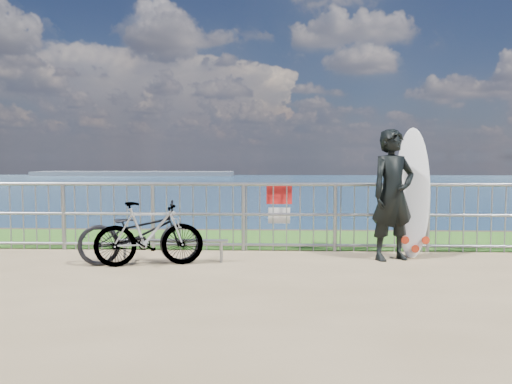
{
  "coord_description": "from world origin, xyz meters",
  "views": [
    {
      "loc": [
        0.02,
        -6.53,
        1.54
      ],
      "look_at": [
        -0.28,
        1.2,
        1.0
      ],
      "focal_mm": 35.0,
      "sensor_mm": 36.0,
      "label": 1
    }
  ],
  "objects_px": {
    "surfer": "(393,195)",
    "bicycle_near": "(140,233)",
    "surfboard": "(413,197)",
    "bicycle_far": "(149,234)"
  },
  "relations": [
    {
      "from": "surfer",
      "to": "bicycle_near",
      "type": "relative_size",
      "value": 1.13
    },
    {
      "from": "surfboard",
      "to": "bicycle_far",
      "type": "height_order",
      "value": "surfboard"
    },
    {
      "from": "bicycle_far",
      "to": "surfer",
      "type": "bearing_deg",
      "value": -93.19
    },
    {
      "from": "surfer",
      "to": "bicycle_far",
      "type": "xyz_separation_m",
      "value": [
        -3.54,
        -0.56,
        -0.52
      ]
    },
    {
      "from": "surfboard",
      "to": "bicycle_near",
      "type": "distance_m",
      "value": 4.16
    },
    {
      "from": "surfer",
      "to": "bicycle_near",
      "type": "xyz_separation_m",
      "value": [
        -3.7,
        -0.46,
        -0.53
      ]
    },
    {
      "from": "surfboard",
      "to": "bicycle_far",
      "type": "relative_size",
      "value": 1.33
    },
    {
      "from": "surfboard",
      "to": "bicycle_far",
      "type": "xyz_separation_m",
      "value": [
        -3.91,
        -0.85,
        -0.47
      ]
    },
    {
      "from": "bicycle_near",
      "to": "bicycle_far",
      "type": "bearing_deg",
      "value": -135.84
    },
    {
      "from": "surfer",
      "to": "surfboard",
      "type": "xyz_separation_m",
      "value": [
        0.37,
        0.29,
        -0.05
      ]
    }
  ]
}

